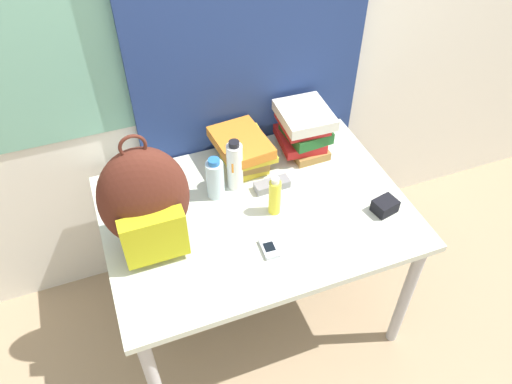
% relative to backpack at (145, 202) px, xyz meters
% --- Properties ---
extents(wall_back, '(6.00, 0.06, 2.50)m').
position_rel_backpack_xyz_m(wall_back, '(0.42, 0.54, 0.32)').
color(wall_back, silver).
rests_on(wall_back, ground_plane).
extents(curtain_blue, '(1.04, 0.04, 2.50)m').
position_rel_backpack_xyz_m(curtain_blue, '(0.58, 0.48, 0.32)').
color(curtain_blue, navy).
rests_on(curtain_blue, ground_plane).
extents(desk, '(1.22, 0.87, 0.72)m').
position_rel_backpack_xyz_m(desk, '(0.42, 0.02, -0.29)').
color(desk, beige).
rests_on(desk, ground_plane).
extents(backpack, '(0.32, 0.24, 0.50)m').
position_rel_backpack_xyz_m(backpack, '(0.00, 0.00, 0.00)').
color(backpack, '#512319').
rests_on(backpack, desk).
extents(book_stack_left, '(0.24, 0.30, 0.15)m').
position_rel_backpack_xyz_m(book_stack_left, '(0.47, 0.30, -0.13)').
color(book_stack_left, yellow).
rests_on(book_stack_left, desk).
extents(book_stack_center, '(0.23, 0.25, 0.21)m').
position_rel_backpack_xyz_m(book_stack_center, '(0.76, 0.30, -0.10)').
color(book_stack_center, olive).
rests_on(book_stack_center, desk).
extents(water_bottle, '(0.07, 0.07, 0.19)m').
position_rel_backpack_xyz_m(water_bottle, '(0.30, 0.16, -0.12)').
color(water_bottle, silver).
rests_on(water_bottle, desk).
extents(sports_bottle, '(0.07, 0.07, 0.24)m').
position_rel_backpack_xyz_m(sports_bottle, '(0.39, 0.18, -0.10)').
color(sports_bottle, white).
rests_on(sports_bottle, desk).
extents(sunscreen_bottle, '(0.05, 0.05, 0.18)m').
position_rel_backpack_xyz_m(sunscreen_bottle, '(0.49, -0.02, -0.13)').
color(sunscreen_bottle, yellow).
rests_on(sunscreen_bottle, desk).
extents(cell_phone, '(0.06, 0.10, 0.02)m').
position_rel_backpack_xyz_m(cell_phone, '(0.40, -0.19, -0.20)').
color(cell_phone, '#B7BCC6').
rests_on(cell_phone, desk).
extents(sunglasses_case, '(0.15, 0.06, 0.04)m').
position_rel_backpack_xyz_m(sunglasses_case, '(0.53, 0.11, -0.19)').
color(sunglasses_case, gray).
rests_on(sunglasses_case, desk).
extents(camera_pouch, '(0.10, 0.09, 0.05)m').
position_rel_backpack_xyz_m(camera_pouch, '(0.90, -0.17, -0.19)').
color(camera_pouch, black).
rests_on(camera_pouch, desk).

